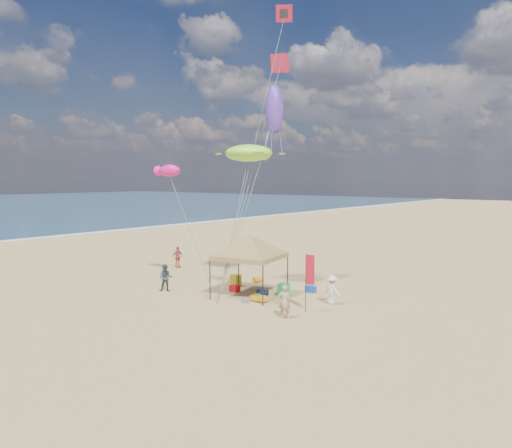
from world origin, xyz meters
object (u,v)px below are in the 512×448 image
object	(u,v)px
person_near_a	(284,301)
chair_yellow	(236,281)
canopy_tent	(250,237)
beach_cart	(259,298)
cooler_red	(235,289)
chair_green	(284,290)
person_far_a	(178,257)
person_near_c	(332,290)
cooler_blue	(311,289)
person_near_b	(166,278)
feather_flag	(309,273)

from	to	relation	value
person_near_a	chair_yellow	bearing A→B (deg)	-65.02
canopy_tent	person_near_a	distance (m)	5.16
beach_cart	cooler_red	bearing A→B (deg)	160.66
chair_green	beach_cart	distance (m)	1.84
person_near_a	person_far_a	bearing A→B (deg)	-57.18
chair_green	beach_cart	bearing A→B (deg)	-97.88
person_near_c	person_far_a	xyz separation A→B (m)	(-13.98, 2.12, 0.03)
person_near_a	person_near_c	xyz separation A→B (m)	(0.48, 3.48, -0.02)
canopy_tent	cooler_blue	distance (m)	4.69
cooler_red	beach_cart	bearing A→B (deg)	-19.34
chair_green	person_near_c	xyz separation A→B (m)	(3.02, 0.03, 0.41)
person_near_b	person_near_a	bearing A→B (deg)	-38.72
person_near_a	cooler_red	bearing A→B (deg)	-60.11
canopy_tent	feather_flag	xyz separation A→B (m)	(4.26, -0.69, -1.34)
chair_yellow	cooler_blue	bearing A→B (deg)	18.71
cooler_blue	person_near_c	size ratio (longest dim) A/B	0.36
cooler_blue	person_far_a	size ratio (longest dim) A/B	0.34
person_near_c	person_far_a	size ratio (longest dim) A/B	0.97
chair_green	person_near_c	distance (m)	3.05
canopy_tent	chair_yellow	distance (m)	3.92
cooler_red	chair_yellow	bearing A→B (deg)	129.03
cooler_red	person_far_a	world-z (taller)	person_far_a
feather_flag	chair_yellow	bearing A→B (deg)	162.31
feather_flag	person_near_c	xyz separation A→B (m)	(0.15, 1.94, -1.15)
person_near_a	person_near_c	size ratio (longest dim) A/B	1.03
feather_flag	chair_yellow	distance (m)	7.01
beach_cart	person_near_c	xyz separation A→B (m)	(3.27, 1.84, 0.56)
cooler_blue	beach_cart	xyz separation A→B (m)	(-0.96, -3.46, 0.01)
canopy_tent	beach_cart	size ratio (longest dim) A/B	6.89
person_near_c	feather_flag	bearing A→B (deg)	98.20
person_near_c	beach_cart	bearing A→B (deg)	42.15
canopy_tent	chair_green	bearing A→B (deg)	41.05
chair_green	person_near_c	bearing A→B (deg)	0.52
canopy_tent	cooler_red	size ratio (longest dim) A/B	11.48
canopy_tent	beach_cart	xyz separation A→B (m)	(1.15, -0.60, -3.05)
cooler_blue	chair_yellow	world-z (taller)	chair_yellow
feather_flag	person_far_a	world-z (taller)	feather_flag
feather_flag	person_near_a	xyz separation A→B (m)	(-0.33, -1.55, -1.13)
cooler_red	person_far_a	bearing A→B (deg)	159.42
canopy_tent	person_near_b	xyz separation A→B (m)	(-4.47, -2.12, -2.47)
beach_cart	person_near_b	xyz separation A→B (m)	(-5.62, -1.52, 0.58)
feather_flag	chair_green	bearing A→B (deg)	146.31
cooler_blue	person_far_a	distance (m)	11.70
chair_yellow	beach_cart	bearing A→B (deg)	-30.30
cooler_red	chair_yellow	xyz separation A→B (m)	(-0.90, 1.11, 0.16)
feather_flag	person_near_c	size ratio (longest dim) A/B	1.88
cooler_red	person_near_b	distance (m)	3.98
cooler_blue	person_near_b	bearing A→B (deg)	-142.87
chair_yellow	person_near_a	bearing A→B (deg)	-30.38
cooler_blue	beach_cart	distance (m)	3.59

